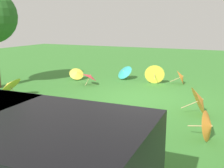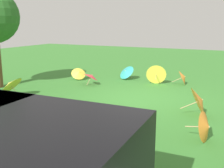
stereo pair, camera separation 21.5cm
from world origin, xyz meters
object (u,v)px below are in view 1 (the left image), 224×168
object	(u,v)px
parasol_orange_0	(200,100)
parasol_yellow_3	(77,73)
parasol_yellow_0	(155,74)
parasol_teal_0	(124,72)
parasol_purple_0	(51,112)
parasol_red_0	(90,76)
parasol_orange_1	(182,77)
parasol_yellow_2	(9,85)
parasol_orange_2	(209,126)

from	to	relation	value
parasol_orange_0	parasol_yellow_3	world-z (taller)	parasol_orange_0
parasol_yellow_0	parasol_teal_0	bearing A→B (deg)	-10.46
parasol_purple_0	parasol_yellow_3	bearing A→B (deg)	-64.27
parasol_red_0	parasol_yellow_3	distance (m)	1.27
parasol_orange_1	parasol_yellow_2	size ratio (longest dim) A/B	0.77
parasol_yellow_0	parasol_purple_0	size ratio (longest dim) A/B	1.00
parasol_teal_0	parasol_yellow_0	bearing A→B (deg)	169.54
parasol_purple_0	parasol_orange_2	world-z (taller)	parasol_orange_2
parasol_red_0	parasol_purple_0	world-z (taller)	parasol_purple_0
parasol_purple_0	parasol_orange_1	world-z (taller)	parasol_purple_0
parasol_purple_0	parasol_teal_0	bearing A→B (deg)	-84.23
parasol_yellow_2	parasol_purple_0	bearing A→B (deg)	151.27
parasol_orange_2	parasol_orange_1	bearing A→B (deg)	-73.31
parasol_purple_0	parasol_orange_2	distance (m)	3.83
parasol_teal_0	parasol_yellow_3	world-z (taller)	parasol_teal_0
parasol_red_0	parasol_yellow_3	bearing A→B (deg)	-31.52
parasol_teal_0	parasol_orange_1	bearing A→B (deg)	-178.91
parasol_purple_0	parasol_orange_1	size ratio (longest dim) A/B	1.22
parasol_orange_0	parasol_yellow_3	distance (m)	6.53
parasol_yellow_2	parasol_yellow_0	bearing A→B (deg)	-132.08
parasol_teal_0	parasol_red_0	bearing A→B (deg)	63.83
parasol_orange_1	parasol_orange_2	size ratio (longest dim) A/B	1.05
parasol_teal_0	parasol_orange_2	distance (m)	7.19
parasol_teal_0	parasol_yellow_2	size ratio (longest dim) A/B	0.97
parasol_yellow_0	parasol_orange_2	distance (m)	6.10
parasol_red_0	parasol_purple_0	size ratio (longest dim) A/B	0.99
parasol_orange_0	parasol_purple_0	bearing A→B (deg)	38.49
parasol_red_0	parasol_orange_2	xyz separation A→B (m)	(-5.27, 3.93, -0.03)
parasol_red_0	parasol_orange_1	size ratio (longest dim) A/B	1.21
parasol_orange_0	parasol_purple_0	size ratio (longest dim) A/B	1.08
parasol_orange_0	parasol_teal_0	xyz separation A→B (m)	(3.98, -3.84, -0.06)
parasol_red_0	parasol_purple_0	distance (m)	4.97
parasol_purple_0	parasol_yellow_2	xyz separation A→B (m)	(3.13, -1.71, 0.06)
parasol_orange_0	parasol_purple_0	xyz separation A→B (m)	(3.32, 2.64, -0.03)
parasol_purple_0	parasol_orange_2	xyz separation A→B (m)	(-3.75, -0.80, -0.04)
parasol_purple_0	parasol_yellow_2	world-z (taller)	parasol_yellow_2
parasol_yellow_0	parasol_red_0	size ratio (longest dim) A/B	1.00
parasol_red_0	parasol_orange_0	bearing A→B (deg)	156.66
parasol_orange_0	parasol_yellow_3	size ratio (longest dim) A/B	1.14
parasol_orange_0	parasol_purple_0	world-z (taller)	parasol_orange_0
parasol_orange_1	parasol_yellow_2	bearing A→B (deg)	43.06
parasol_yellow_0	parasol_red_0	xyz separation A→B (m)	(2.43, 1.46, -0.05)
parasol_yellow_0	parasol_orange_1	world-z (taller)	parasol_yellow_0
parasol_yellow_2	parasol_yellow_3	bearing A→B (deg)	-98.18
parasol_teal_0	parasol_yellow_3	distance (m)	2.23
parasol_orange_1	parasol_orange_2	world-z (taller)	parasol_orange_2
parasol_orange_0	parasol_yellow_2	xyz separation A→B (m)	(6.45, 0.93, 0.03)
parasol_yellow_3	parasol_orange_0	bearing A→B (deg)	155.08
parasol_purple_0	parasol_orange_2	size ratio (longest dim) A/B	1.27
parasol_orange_0	parasol_teal_0	distance (m)	5.53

